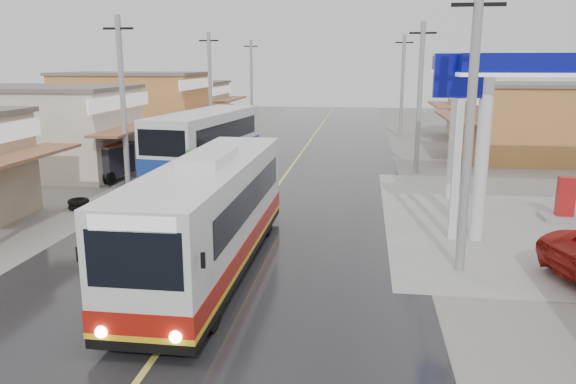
{
  "coord_description": "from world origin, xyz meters",
  "views": [
    {
      "loc": [
        4.14,
        -15.96,
        5.94
      ],
      "look_at": [
        1.75,
        1.51,
        1.84
      ],
      "focal_mm": 35.0,
      "sensor_mm": 36.0,
      "label": 1
    }
  ],
  "objects_px": {
    "second_bus": "(206,141)",
    "cyclist": "(192,181)",
    "tyre_stack": "(79,204)",
    "coach_bus": "(212,214)",
    "tricycle_near": "(110,160)",
    "tricycle_far": "(104,159)"
  },
  "relations": [
    {
      "from": "second_bus",
      "to": "cyclist",
      "type": "height_order",
      "value": "second_bus"
    },
    {
      "from": "cyclist",
      "to": "tyre_stack",
      "type": "distance_m",
      "value": 4.82
    },
    {
      "from": "coach_bus",
      "to": "cyclist",
      "type": "xyz_separation_m",
      "value": [
        -3.28,
        8.49,
        -0.92
      ]
    },
    {
      "from": "coach_bus",
      "to": "tricycle_near",
      "type": "bearing_deg",
      "value": 126.56
    },
    {
      "from": "second_bus",
      "to": "cyclist",
      "type": "xyz_separation_m",
      "value": [
        0.86,
        -5.49,
        -1.06
      ]
    },
    {
      "from": "tricycle_far",
      "to": "second_bus",
      "type": "bearing_deg",
      "value": 33.12
    },
    {
      "from": "tricycle_far",
      "to": "coach_bus",
      "type": "bearing_deg",
      "value": -45.98
    },
    {
      "from": "second_bus",
      "to": "cyclist",
      "type": "relative_size",
      "value": 4.59
    },
    {
      "from": "coach_bus",
      "to": "second_bus",
      "type": "xyz_separation_m",
      "value": [
        -4.14,
        13.98,
        0.13
      ]
    },
    {
      "from": "second_bus",
      "to": "coach_bus",
      "type": "bearing_deg",
      "value": -65.97
    },
    {
      "from": "coach_bus",
      "to": "tyre_stack",
      "type": "height_order",
      "value": "coach_bus"
    },
    {
      "from": "second_bus",
      "to": "tricycle_far",
      "type": "relative_size",
      "value": 3.94
    },
    {
      "from": "coach_bus",
      "to": "second_bus",
      "type": "height_order",
      "value": "coach_bus"
    },
    {
      "from": "tricycle_far",
      "to": "tyre_stack",
      "type": "relative_size",
      "value": 3.06
    },
    {
      "from": "tricycle_near",
      "to": "tyre_stack",
      "type": "distance_m",
      "value": 5.81
    },
    {
      "from": "tricycle_near",
      "to": "tyre_stack",
      "type": "relative_size",
      "value": 3.17
    },
    {
      "from": "coach_bus",
      "to": "tricycle_near",
      "type": "relative_size",
      "value": 4.07
    },
    {
      "from": "cyclist",
      "to": "tyre_stack",
      "type": "xyz_separation_m",
      "value": [
        -4.02,
        -2.62,
        -0.52
      ]
    },
    {
      "from": "tyre_stack",
      "to": "tricycle_far",
      "type": "bearing_deg",
      "value": 105.18
    },
    {
      "from": "coach_bus",
      "to": "tricycle_far",
      "type": "height_order",
      "value": "coach_bus"
    },
    {
      "from": "coach_bus",
      "to": "tricycle_near",
      "type": "height_order",
      "value": "coach_bus"
    },
    {
      "from": "coach_bus",
      "to": "tricycle_near",
      "type": "distance_m",
      "value": 14.31
    }
  ]
}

